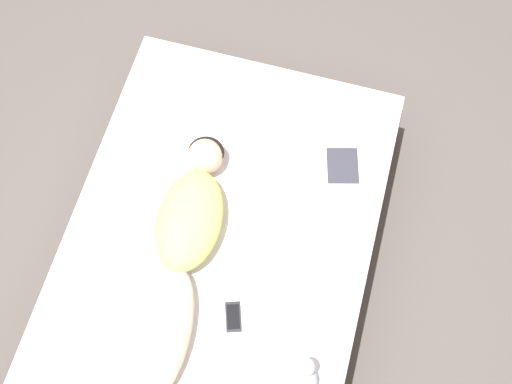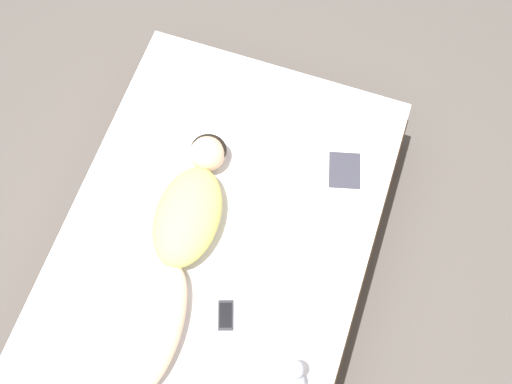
% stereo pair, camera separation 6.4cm
% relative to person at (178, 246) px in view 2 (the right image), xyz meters
% --- Properties ---
extents(ground_plane, '(12.00, 12.00, 0.00)m').
position_rel_person_xyz_m(ground_plane, '(0.14, 0.06, -0.59)').
color(ground_plane, '#4C4742').
extents(bed, '(1.59, 2.32, 0.50)m').
position_rel_person_xyz_m(bed, '(0.14, 0.06, -0.34)').
color(bed, brown).
rests_on(bed, ground_plane).
extents(person, '(0.38, 1.37, 0.19)m').
position_rel_person_xyz_m(person, '(0.00, 0.00, 0.00)').
color(person, '#DBB28E').
rests_on(person, bed).
extents(open_magazine, '(0.57, 0.42, 0.01)m').
position_rel_person_xyz_m(open_magazine, '(0.55, 0.66, -0.08)').
color(open_magazine, silver).
rests_on(open_magazine, bed).
extents(cell_phone, '(0.12, 0.16, 0.01)m').
position_rel_person_xyz_m(cell_phone, '(0.33, -0.23, -0.08)').
color(cell_phone, black).
rests_on(cell_phone, bed).
extents(plush_toy, '(0.14, 0.16, 0.19)m').
position_rel_person_xyz_m(plush_toy, '(0.71, -0.42, -0.01)').
color(plush_toy, '#B2BCCC').
rests_on(plush_toy, bed).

